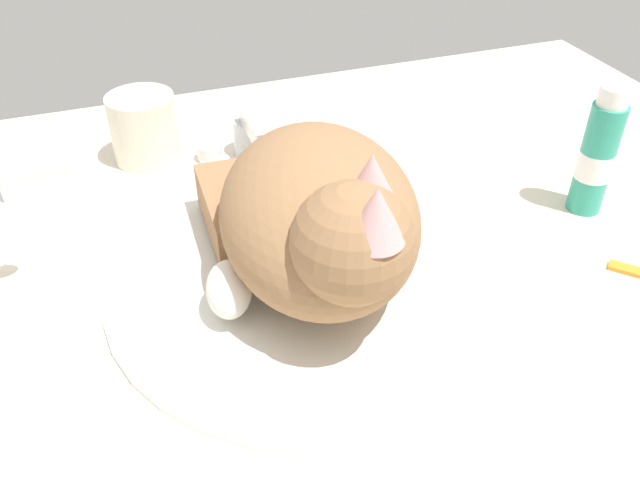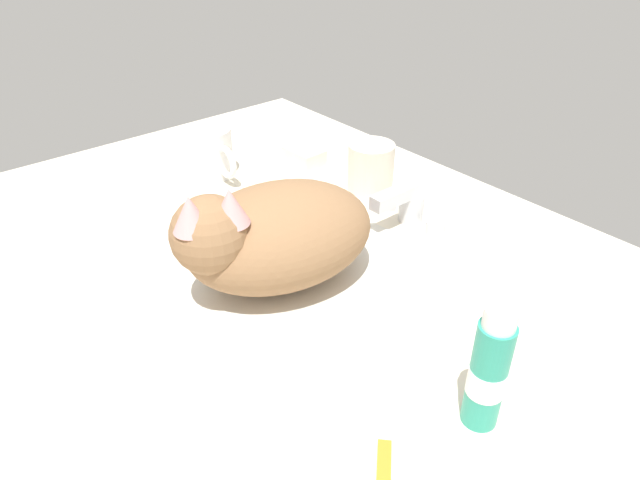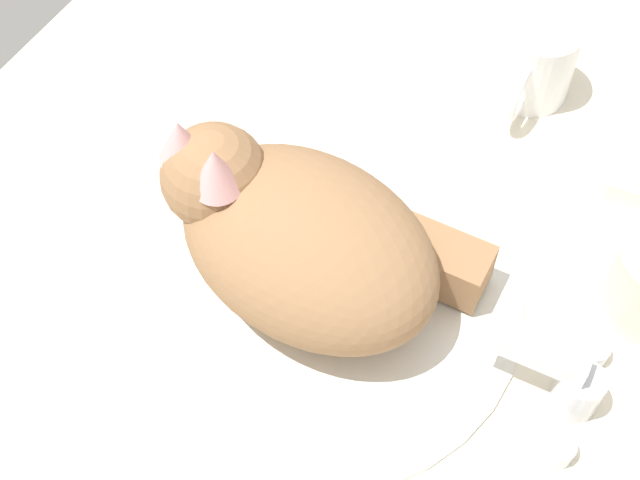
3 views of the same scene
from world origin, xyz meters
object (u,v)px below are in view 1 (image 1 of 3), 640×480
(faucet, at_px, (252,136))
(rinse_cup, at_px, (144,128))
(cat, at_px, (318,217))
(soap_bar, at_px, (34,174))
(toothpaste_bottle, at_px, (597,155))

(faucet, height_order, rinse_cup, rinse_cup)
(cat, relative_size, rinse_cup, 3.67)
(faucet, relative_size, soap_bar, 1.91)
(cat, xyz_separation_m, rinse_cup, (-0.11, 0.27, -0.03))
(rinse_cup, distance_m, toothpaste_bottle, 0.46)
(toothpaste_bottle, bearing_deg, faucet, 143.55)
(cat, bearing_deg, toothpaste_bottle, 4.56)
(toothpaste_bottle, bearing_deg, soap_bar, 158.06)
(soap_bar, bearing_deg, rinse_cup, 19.07)
(faucet, xyz_separation_m, soap_bar, (-0.23, -0.00, -0.00))
(faucet, distance_m, soap_bar, 0.23)
(soap_bar, distance_m, toothpaste_bottle, 0.55)
(rinse_cup, xyz_separation_m, soap_bar, (-0.12, -0.04, -0.01))
(faucet, relative_size, toothpaste_bottle, 0.93)
(soap_bar, relative_size, toothpaste_bottle, 0.49)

